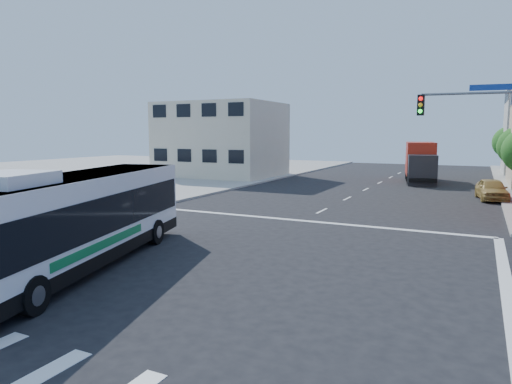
% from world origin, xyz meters
% --- Properties ---
extents(ground, '(120.00, 120.00, 0.00)m').
position_xyz_m(ground, '(0.00, 0.00, 0.00)').
color(ground, black).
rests_on(ground, ground).
extents(sidewalk_nw, '(50.00, 50.00, 0.15)m').
position_xyz_m(sidewalk_nw, '(-35.00, 35.00, 0.07)').
color(sidewalk_nw, '#99978E').
rests_on(sidewalk_nw, ground).
extents(building_west, '(12.06, 10.06, 8.00)m').
position_xyz_m(building_west, '(-17.02, 29.98, 4.01)').
color(building_west, beige).
rests_on(building_west, ground).
extents(signal_mast_ne, '(7.91, 1.13, 8.07)m').
position_xyz_m(signal_mast_ne, '(9.08, 10.62, 4.98)').
color(signal_mast_ne, slate).
rests_on(signal_mast_ne, ground).
extents(street_tree_d, '(4.00, 4.00, 6.03)m').
position_xyz_m(street_tree_d, '(11.90, 51.92, 3.88)').
color(street_tree_d, '#3B2315').
rests_on(street_tree_d, ground).
extents(transit_bus, '(5.75, 12.61, 3.66)m').
position_xyz_m(transit_bus, '(-3.95, -2.36, 1.79)').
color(transit_bus, black).
rests_on(transit_bus, ground).
extents(box_truck, '(3.85, 8.86, 3.86)m').
position_xyz_m(box_truck, '(3.39, 33.35, 1.87)').
color(box_truck, '#242428').
rests_on(box_truck, ground).
extents(parked_car, '(2.45, 4.71, 1.53)m').
position_xyz_m(parked_car, '(9.44, 22.82, 0.77)').
color(parked_car, '#B49447').
rests_on(parked_car, ground).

